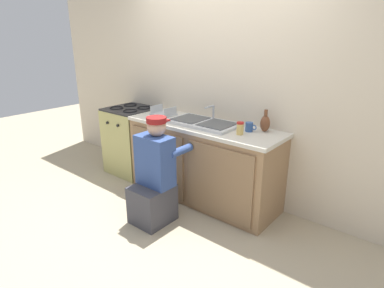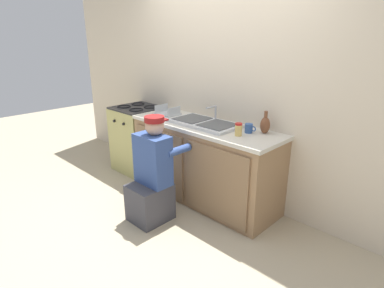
{
  "view_description": "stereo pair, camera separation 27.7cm",
  "coord_description": "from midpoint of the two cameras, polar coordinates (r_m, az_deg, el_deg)",
  "views": [
    {
      "loc": [
        2.1,
        -2.46,
        1.87
      ],
      "look_at": [
        0.0,
        0.1,
        0.73
      ],
      "focal_mm": 30.0,
      "sensor_mm": 36.0,
      "label": 1
    },
    {
      "loc": [
        2.31,
        -2.27,
        1.87
      ],
      "look_at": [
        0.0,
        0.1,
        0.73
      ],
      "focal_mm": 30.0,
      "sensor_mm": 36.0,
      "label": 2
    }
  ],
  "objects": [
    {
      "name": "condiment_jar",
      "position": [
        3.22,
        6.11,
        2.77
      ],
      "size": [
        0.07,
        0.07,
        0.13
      ],
      "color": "#DBB760",
      "rests_on": "countertop"
    },
    {
      "name": "sink_double_basin",
      "position": [
        3.58,
        -0.16,
        3.83
      ],
      "size": [
        0.8,
        0.44,
        0.19
      ],
      "color": "silver",
      "rests_on": "countertop"
    },
    {
      "name": "ground_plane",
      "position": [
        3.73,
        -3.16,
        -11.04
      ],
      "size": [
        12.0,
        12.0,
        0.0
      ],
      "primitive_type": "plane",
      "color": "tan"
    },
    {
      "name": "plumber_person",
      "position": [
        3.32,
        -9.12,
        -6.3
      ],
      "size": [
        0.42,
        0.61,
        1.1
      ],
      "color": "#3F3F47",
      "rests_on": "ground_plane"
    },
    {
      "name": "dish_rack_tray",
      "position": [
        4.03,
        -7.08,
        5.46
      ],
      "size": [
        0.28,
        0.22,
        0.11
      ],
      "color": "#B2B7BC",
      "rests_on": "countertop"
    },
    {
      "name": "vase_decorative",
      "position": [
        3.35,
        10.57,
        3.65
      ],
      "size": [
        0.1,
        0.1,
        0.23
      ],
      "color": "brown",
      "rests_on": "countertop"
    },
    {
      "name": "stove_range",
      "position": [
        4.58,
        -12.28,
        0.67
      ],
      "size": [
        0.62,
        0.62,
        0.93
      ],
      "color": "tan",
      "rests_on": "ground_plane"
    },
    {
      "name": "countertop",
      "position": [
        3.59,
        -0.18,
        3.22
      ],
      "size": [
        1.86,
        0.62,
        0.04
      ],
      "primitive_type": "cube",
      "color": "beige",
      "rests_on": "counter_cabinet"
    },
    {
      "name": "counter_cabinet",
      "position": [
        3.74,
        -0.27,
        -3.54
      ],
      "size": [
        1.82,
        0.62,
        0.87
      ],
      "color": "#997551",
      "rests_on": "ground_plane"
    },
    {
      "name": "coffee_mug",
      "position": [
        3.34,
        7.84,
        2.99
      ],
      "size": [
        0.13,
        0.08,
        0.09
      ],
      "color": "#335699",
      "rests_on": "countertop"
    },
    {
      "name": "back_wall",
      "position": [
        3.78,
        3.24,
        9.59
      ],
      "size": [
        6.0,
        0.1,
        2.5
      ],
      "primitive_type": "cube",
      "color": "beige",
      "rests_on": "ground_plane"
    }
  ]
}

